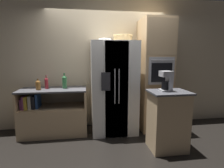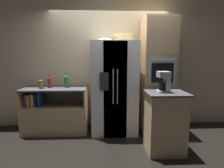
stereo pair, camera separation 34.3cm
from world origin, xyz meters
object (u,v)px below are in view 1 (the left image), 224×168
(refrigerator, at_px, (114,88))
(bottle_short, at_px, (38,85))
(fruit_bowl, at_px, (105,40))
(bottle_tall, at_px, (47,83))
(wall_oven, at_px, (154,76))
(wicker_basket, at_px, (123,38))
(bottle_wide, at_px, (65,82))
(coffee_maker, at_px, (167,80))

(refrigerator, height_order, bottle_short, refrigerator)
(fruit_bowl, relative_size, bottle_tall, 0.93)
(wall_oven, height_order, bottle_short, wall_oven)
(wicker_basket, bearing_deg, bottle_short, -176.40)
(bottle_short, relative_size, bottle_wide, 0.70)
(refrigerator, relative_size, bottle_wide, 6.01)
(wall_oven, bearing_deg, bottle_short, -178.97)
(wall_oven, relative_size, bottle_tall, 8.54)
(refrigerator, height_order, wall_oven, wall_oven)
(bottle_tall, bearing_deg, coffee_maker, -23.67)
(wall_oven, distance_m, bottle_wide, 1.85)
(refrigerator, relative_size, coffee_maker, 5.66)
(bottle_tall, height_order, coffee_maker, coffee_maker)
(bottle_tall, bearing_deg, bottle_wide, -0.88)
(refrigerator, xyz_separation_m, fruit_bowl, (-0.18, -0.03, 0.95))
(refrigerator, relative_size, fruit_bowl, 7.33)
(wall_oven, bearing_deg, bottle_tall, 178.48)
(bottle_tall, xyz_separation_m, bottle_short, (-0.13, -0.10, -0.02))
(bottle_short, bearing_deg, refrigerator, 0.19)
(coffee_maker, bearing_deg, fruit_bowl, 139.58)
(refrigerator, height_order, wicker_basket, wicker_basket)
(fruit_bowl, distance_m, bottle_short, 1.54)
(wicker_basket, height_order, bottle_short, wicker_basket)
(wall_oven, distance_m, bottle_short, 2.33)
(refrigerator, xyz_separation_m, bottle_short, (-1.46, -0.00, 0.10))
(wicker_basket, distance_m, bottle_short, 1.89)
(wall_oven, height_order, fruit_bowl, wall_oven)
(wicker_basket, bearing_deg, refrigerator, -153.68)
(wicker_basket, relative_size, bottle_short, 1.84)
(bottle_wide, bearing_deg, fruit_bowl, -8.33)
(refrigerator, xyz_separation_m, coffee_maker, (0.75, -0.81, 0.25))
(wicker_basket, bearing_deg, bottle_wide, -179.54)
(bottle_tall, bearing_deg, wicker_basket, 0.16)
(wall_oven, xyz_separation_m, bottle_short, (-2.33, -0.04, -0.13))
(wicker_basket, relative_size, bottle_tall, 1.46)
(fruit_bowl, bearing_deg, bottle_wide, 171.67)
(bottle_wide, bearing_deg, bottle_tall, 179.12)
(refrigerator, xyz_separation_m, wall_oven, (0.87, 0.04, 0.23))
(wicker_basket, xyz_separation_m, fruit_bowl, (-0.38, -0.13, -0.05))
(bottle_short, height_order, coffee_maker, coffee_maker)
(refrigerator, relative_size, bottle_tall, 6.84)
(refrigerator, bearing_deg, wall_oven, 2.44)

